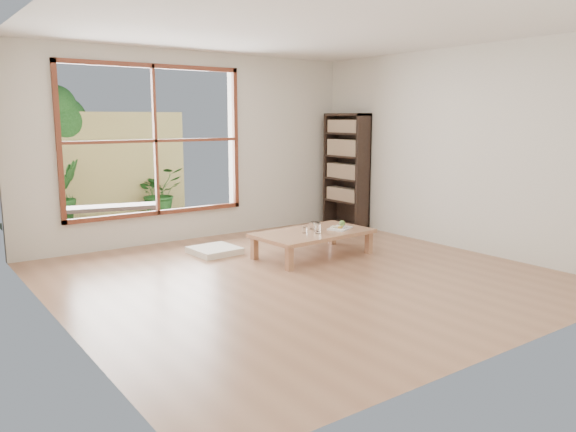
{
  "coord_description": "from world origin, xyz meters",
  "views": [
    {
      "loc": [
        -3.57,
        -4.72,
        1.7
      ],
      "look_at": [
        0.28,
        0.61,
        0.55
      ],
      "focal_mm": 35.0,
      "sensor_mm": 36.0,
      "label": 1
    }
  ],
  "objects_px": {
    "bookshelf": "(346,170)",
    "garden_bench": "(111,210)",
    "food_tray": "(340,227)",
    "low_table": "(313,234)"
  },
  "relations": [
    {
      "from": "bookshelf",
      "to": "food_tray",
      "type": "distance_m",
      "value": 1.95
    },
    {
      "from": "bookshelf",
      "to": "garden_bench",
      "type": "relative_size",
      "value": 1.27
    },
    {
      "from": "bookshelf",
      "to": "low_table",
      "type": "bearing_deg",
      "value": -142.65
    },
    {
      "from": "food_tray",
      "to": "garden_bench",
      "type": "xyz_separation_m",
      "value": [
        -2.0,
        2.74,
        0.05
      ]
    },
    {
      "from": "bookshelf",
      "to": "food_tray",
      "type": "height_order",
      "value": "bookshelf"
    },
    {
      "from": "garden_bench",
      "to": "bookshelf",
      "type": "bearing_deg",
      "value": -9.42
    },
    {
      "from": "bookshelf",
      "to": "garden_bench",
      "type": "distance_m",
      "value": 3.61
    },
    {
      "from": "garden_bench",
      "to": "food_tray",
      "type": "bearing_deg",
      "value": -40.48
    },
    {
      "from": "bookshelf",
      "to": "garden_bench",
      "type": "xyz_separation_m",
      "value": [
        -3.3,
        1.38,
        -0.5
      ]
    },
    {
      "from": "bookshelf",
      "to": "garden_bench",
      "type": "height_order",
      "value": "bookshelf"
    }
  ]
}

